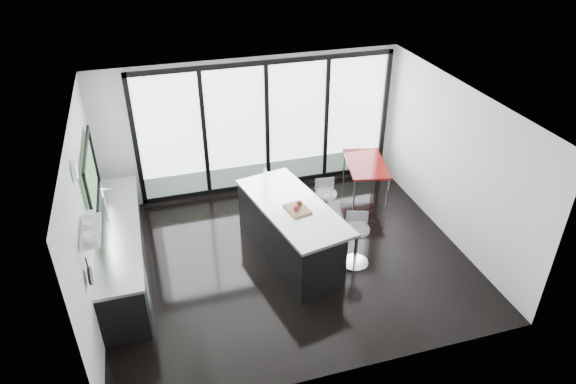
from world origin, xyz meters
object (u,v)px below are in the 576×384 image
object	(u,v)px
island	(289,230)
bar_stool_far	(325,209)
red_table	(365,178)
bar_stool_near	(356,246)

from	to	relation	value
island	bar_stool_far	world-z (taller)	island
island	bar_stool_far	distance (m)	1.12
bar_stool_far	red_table	xyz separation A→B (m)	(1.18, 0.89, -0.01)
island	red_table	xyz separation A→B (m)	(2.09, 1.53, -0.15)
bar_stool_near	red_table	xyz separation A→B (m)	(1.08, 2.09, -0.02)
red_table	island	bearing A→B (deg)	-143.83
bar_stool_near	red_table	bearing A→B (deg)	81.04
bar_stool_far	red_table	distance (m)	1.48
island	red_table	bearing A→B (deg)	36.17
bar_stool_far	red_table	size ratio (longest dim) A/B	0.55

